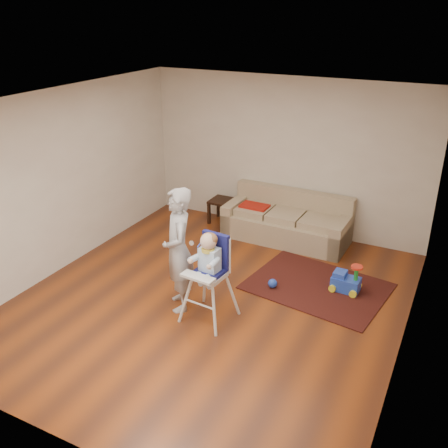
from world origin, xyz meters
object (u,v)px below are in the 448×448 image
at_px(high_chair, 209,278).
at_px(ride_on_toy, 346,277).
at_px(sofa, 286,218).
at_px(toy_ball, 273,283).
at_px(side_table, 223,211).
at_px(adult, 178,250).

bearing_deg(high_chair, ride_on_toy, 51.10).
height_order(sofa, toy_ball, sofa).
xyz_separation_m(side_table, high_chair, (1.26, -2.86, 0.37)).
distance_m(ride_on_toy, adult, 2.43).
bearing_deg(side_table, ride_on_toy, -27.72).
distance_m(side_table, toy_ball, 2.50).
bearing_deg(ride_on_toy, high_chair, -131.57).
relative_size(ride_on_toy, toy_ball, 3.23).
bearing_deg(toy_ball, adult, -134.04).
distance_m(sofa, ride_on_toy, 1.83).
height_order(high_chair, adult, adult).
xyz_separation_m(toy_ball, adult, (-0.95, -0.98, 0.76)).
bearing_deg(adult, toy_ball, 98.22).
bearing_deg(sofa, side_table, 172.91).
height_order(side_table, adult, adult).
xyz_separation_m(sofa, toy_ball, (0.41, -1.62, -0.33)).
distance_m(side_table, ride_on_toy, 3.02).
bearing_deg(high_chair, sofa, 94.14).
height_order(sofa, adult, adult).
relative_size(toy_ball, adult, 0.08).
relative_size(sofa, toy_ball, 16.13).
xyz_separation_m(side_table, adult, (0.77, -2.78, 0.62)).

